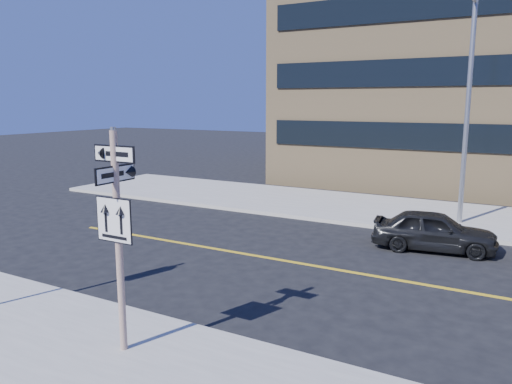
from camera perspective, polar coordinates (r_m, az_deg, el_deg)
The scene contains 5 objects.
ground at distance 11.71m, azimuth -6.05°, elevation -13.06°, with size 120.00×120.00×0.00m, color black.
sign_pole at distance 9.11m, azimuth -15.55°, elevation -4.03°, with size 0.92×0.92×4.06m.
parked_car_a at distance 16.69m, azimuth 19.67°, elevation -4.17°, with size 3.75×1.51×1.28m, color black.
streetlight_a at distance 19.62m, azimuth 23.03°, elevation 9.84°, with size 0.55×2.25×8.00m.
building_brick at distance 34.28m, azimuth 22.98°, elevation 16.81°, with size 18.00×18.00×18.00m, color tan.
Camera 1 is at (6.30, -8.73, 4.63)m, focal length 35.00 mm.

